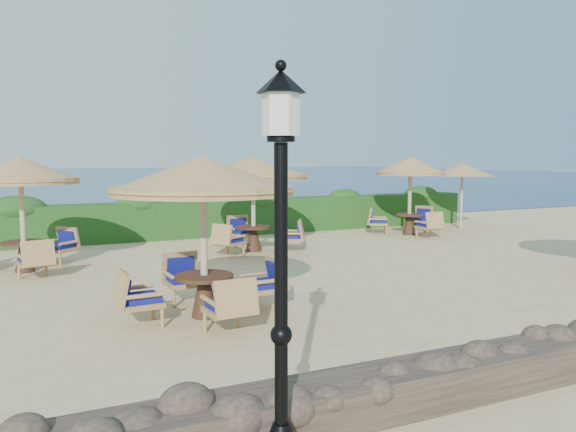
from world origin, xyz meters
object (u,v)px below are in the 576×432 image
Objects in this scene: cafe_set_2 at (21,192)px; cafe_set_4 at (410,182)px; lamp_post at (281,292)px; cafe_set_3 at (253,181)px; extra_parasol at (462,170)px; cafe_set_0 at (203,204)px.

cafe_set_2 is 12.00m from cafe_set_4.
lamp_post reaches higher than cafe_set_3.
lamp_post is 1.38× the size of extra_parasol.
cafe_set_3 reaches higher than extra_parasol.
cafe_set_3 is at bearing 4.65° from cafe_set_2.
cafe_set_3 is at bearing -170.86° from cafe_set_4.
lamp_post is 10.27m from cafe_set_2.
cafe_set_3 is (3.10, 5.77, 0.09)m from cafe_set_0.
cafe_set_0 is 6.55m from cafe_set_3.
cafe_set_2 is at bearing -175.35° from cafe_set_3.
extra_parasol is 0.78× the size of cafe_set_3.
cafe_set_0 is 1.08× the size of cafe_set_4.
lamp_post is at bearing -109.98° from cafe_set_3.
cafe_set_2 and cafe_set_3 have the same top height.
cafe_set_2 reaches higher than extra_parasol.
cafe_set_2 is (-2.00, 10.07, 0.30)m from lamp_post.
cafe_set_4 is (-2.70, -0.48, -0.39)m from extra_parasol.
cafe_set_4 is (9.90, 11.52, 0.23)m from lamp_post.
extra_parasol is at bearing 10.13° from cafe_set_4.
cafe_set_2 is 5.86m from cafe_set_3.
cafe_set_0 is (-11.87, -7.22, -0.30)m from extra_parasol.
cafe_set_2 is 0.89× the size of cafe_set_3.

